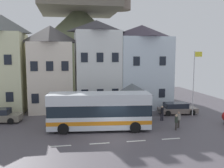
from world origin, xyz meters
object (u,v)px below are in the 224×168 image
at_px(pedestrian_00, 176,121).
at_px(townhouse_00, 3,64).
at_px(bus_shelter, 132,90).
at_px(pedestrian_01, 179,118).
at_px(parked_car_00, 177,108).
at_px(pedestrian_03, 138,114).
at_px(townhouse_01, 51,69).
at_px(townhouse_03, 141,66).
at_px(townhouse_02, 97,65).
at_px(flagpole, 194,79).
at_px(transit_bus, 99,111).
at_px(hilltop_castle, 80,44).
at_px(pedestrian_02, 162,113).
at_px(public_bench, 112,110).

bearing_deg(pedestrian_00, townhouse_00, 146.90).
bearing_deg(bus_shelter, pedestrian_01, -51.49).
distance_m(bus_shelter, parked_car_00, 6.31).
bearing_deg(townhouse_00, pedestrian_03, -28.40).
height_order(townhouse_01, townhouse_03, townhouse_03).
relative_size(townhouse_02, parked_car_00, 2.49).
bearing_deg(parked_car_00, flagpole, -40.15).
xyz_separation_m(transit_bus, bus_shelter, (4.06, 3.51, 1.38)).
height_order(bus_shelter, parked_car_00, bus_shelter).
bearing_deg(bus_shelter, townhouse_03, 64.57).
bearing_deg(transit_bus, hilltop_castle, 96.75).
height_order(townhouse_03, pedestrian_00, townhouse_03).
xyz_separation_m(hilltop_castle, pedestrian_02, (7.07, -26.09, -8.23)).
height_order(townhouse_00, pedestrian_01, townhouse_00).
bearing_deg(townhouse_02, townhouse_01, -175.10).
distance_m(townhouse_02, townhouse_03, 6.10).
height_order(bus_shelter, pedestrian_02, bus_shelter).
bearing_deg(parked_car_00, townhouse_00, 167.95).
distance_m(townhouse_01, transit_bus, 10.83).
bearing_deg(pedestrian_01, pedestrian_00, -130.73).
xyz_separation_m(pedestrian_02, public_bench, (-4.76, 3.68, -0.36)).
distance_m(townhouse_01, townhouse_03, 11.85).
xyz_separation_m(townhouse_02, pedestrian_02, (5.97, -7.63, -4.80)).
distance_m(pedestrian_01, pedestrian_03, 4.22).
distance_m(townhouse_00, hilltop_castle, 21.12).
bearing_deg(townhouse_01, townhouse_02, 4.90).
bearing_deg(townhouse_00, townhouse_02, -1.59).
height_order(hilltop_castle, pedestrian_03, hilltop_castle).
distance_m(transit_bus, pedestrian_00, 7.19).
height_order(pedestrian_03, public_bench, pedestrian_03).
height_order(pedestrian_00, flagpole, flagpole).
height_order(townhouse_00, parked_car_00, townhouse_00).
bearing_deg(townhouse_02, townhouse_03, 2.43).
bearing_deg(pedestrian_00, hilltop_castle, 103.52).
distance_m(hilltop_castle, flagpole, 27.75).
xyz_separation_m(townhouse_02, pedestrian_03, (3.34, -7.67, -4.81)).
bearing_deg(parked_car_00, townhouse_03, 119.89).
bearing_deg(townhouse_00, pedestrian_02, -24.55).
height_order(townhouse_01, pedestrian_03, townhouse_01).
xyz_separation_m(townhouse_00, hilltop_castle, (10.33, 18.14, 3.22)).
xyz_separation_m(townhouse_00, flagpole, (21.62, -6.75, -1.61)).
bearing_deg(townhouse_03, hilltop_castle, 111.54).
xyz_separation_m(pedestrian_00, flagpole, (4.20, 4.61, 3.43)).
bearing_deg(townhouse_02, pedestrian_03, -66.46).
relative_size(hilltop_castle, public_bench, 22.32).
distance_m(parked_car_00, public_bench, 7.70).
bearing_deg(pedestrian_01, parked_car_00, 66.54).
bearing_deg(flagpole, parked_car_00, 136.81).
relative_size(hilltop_castle, flagpole, 4.71).
bearing_deg(public_bench, flagpole, -15.46).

